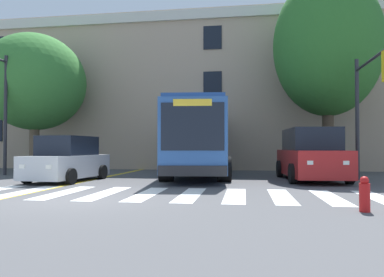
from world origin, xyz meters
name	(u,v)px	position (x,y,z in m)	size (l,w,h in m)	color
ground_plane	(73,200)	(0.00, 0.00, 0.00)	(120.00, 120.00, 0.00)	#4C4C4F
crosswalk	(126,194)	(0.92, 1.46, 0.00)	(17.22, 3.63, 0.01)	white
lane_line_yellow_inner	(151,167)	(-2.11, 15.46, 0.00)	(0.12, 36.00, 0.01)	gold
lane_line_yellow_outer	(153,167)	(-1.95, 15.46, 0.00)	(0.12, 36.00, 0.01)	gold
city_bus	(198,139)	(2.00, 9.05, 1.78)	(3.62, 11.56, 3.27)	#2D5699
car_silver_near_lane	(68,160)	(-2.75, 5.00, 0.83)	(2.24, 4.20, 1.81)	#B7BABF
car_red_far_lane	(311,156)	(6.99, 6.89, 1.02)	(2.56, 5.22, 2.13)	#AD1E1E
car_grey_behind_bus	(209,151)	(1.63, 17.57, 1.13)	(2.39, 4.74, 2.39)	slate
traffic_light_near_corner	(369,93)	(8.96, 5.76, 3.41)	(0.34, 3.89, 5.06)	#28282D
street_tree_curbside_large	(327,46)	(8.39, 10.43, 6.47)	(6.80, 6.95, 10.05)	#4C3D2D
street_tree_curbside_small	(35,82)	(-7.44, 10.21, 5.02)	(7.51, 7.67, 7.75)	brown
building_facade	(218,96)	(2.32, 16.54, 4.90)	(35.79, 7.17, 9.79)	tan
fire_hydrant	(365,195)	(6.92, -0.73, 0.36)	(0.22, 0.22, 0.75)	red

